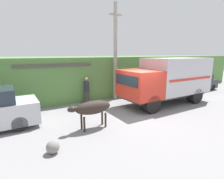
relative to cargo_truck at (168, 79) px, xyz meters
The scene contains 9 objects.
ground_plane 3.63m from the cargo_truck, 166.00° to the right, with size 60.00×60.00×0.00m, color gray.
hillside_embankment 6.96m from the cargo_truck, 116.77° to the left, with size 32.00×6.26×3.03m.
building_backdrop 7.82m from the cargo_truck, 146.21° to the left, with size 4.67×2.70×2.66m.
cargo_truck is the anchor object (origin of this frame).
brown_cow 6.16m from the cargo_truck, 168.92° to the right, with size 1.99×0.60×1.26m.
hatchback_car 6.07m from the cargo_truck, 14.81° to the left, with size 3.61×1.61×1.44m.
pedestrian_on_hill 5.43m from the cargo_truck, 149.79° to the left, with size 0.47×0.47×1.74m.
utility_pole 4.06m from the cargo_truck, 130.68° to the left, with size 0.90×0.26×6.68m.
roadside_rock 8.45m from the cargo_truck, 163.75° to the right, with size 0.44×0.44×0.44m.
Camera 1 is at (-5.88, -7.13, 3.27)m, focal length 28.00 mm.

